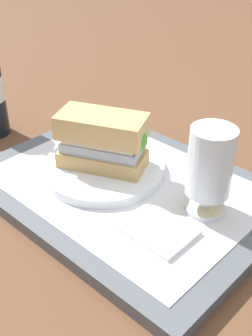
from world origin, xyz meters
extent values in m
plane|color=brown|center=(0.00, 0.00, 0.00)|extent=(3.00, 3.00, 0.00)
cube|color=#4C5156|center=(0.00, 0.00, 0.01)|extent=(0.44, 0.32, 0.02)
cube|color=silver|center=(0.00, 0.00, 0.02)|extent=(0.38, 0.27, 0.00)
cylinder|color=white|center=(-0.05, 0.00, 0.03)|extent=(0.19, 0.19, 0.01)
cube|color=tan|center=(-0.05, 0.00, 0.05)|extent=(0.14, 0.11, 0.02)
cube|color=#9EA3A8|center=(-0.05, 0.00, 0.07)|extent=(0.13, 0.10, 0.02)
cube|color=silver|center=(-0.05, 0.00, 0.08)|extent=(0.12, 0.09, 0.01)
sphere|color=#47932D|center=(0.00, 0.02, 0.09)|extent=(0.04, 0.04, 0.04)
cube|color=tan|center=(-0.05, 0.00, 0.10)|extent=(0.14, 0.11, 0.04)
cylinder|color=silver|center=(0.12, 0.03, 0.02)|extent=(0.06, 0.06, 0.01)
cylinder|color=silver|center=(0.12, 0.03, 0.04)|extent=(0.01, 0.01, 0.02)
cylinder|color=silver|center=(0.12, 0.03, 0.10)|extent=(0.06, 0.06, 0.09)
cylinder|color=gold|center=(0.12, 0.03, 0.08)|extent=(0.06, 0.06, 0.06)
cylinder|color=white|center=(0.12, 0.03, 0.12)|extent=(0.05, 0.05, 0.01)
cube|color=white|center=(0.10, -0.05, 0.02)|extent=(0.09, 0.07, 0.01)
camera|label=1|loc=(0.37, -0.39, 0.39)|focal=46.31mm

